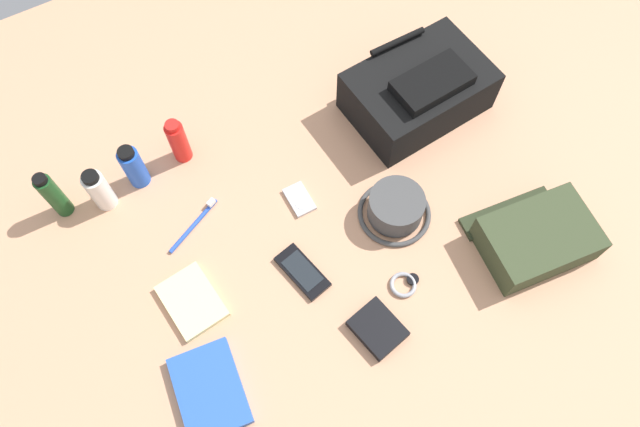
{
  "coord_description": "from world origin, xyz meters",
  "views": [
    {
      "loc": [
        -0.3,
        -0.51,
        1.27
      ],
      "look_at": [
        0.0,
        0.0,
        0.04
      ],
      "focal_mm": 32.95,
      "sensor_mm": 36.0,
      "label": 1
    }
  ],
  "objects_px": {
    "shampoo_bottle": "(53,195)",
    "cell_phone": "(302,272)",
    "deodorant_spray": "(134,167)",
    "backpack": "(418,91)",
    "wallet": "(378,329)",
    "bucket_hat": "(396,208)",
    "toothpaste_tube": "(99,190)",
    "wristwatch": "(404,284)",
    "notepad": "(192,301)",
    "toiletry_pouch": "(536,237)",
    "sunscreen_spray": "(178,141)",
    "media_player": "(299,199)",
    "toothbrush": "(196,222)",
    "paperback_novel": "(210,391)"
  },
  "relations": [
    {
      "from": "shampoo_bottle",
      "to": "cell_phone",
      "type": "height_order",
      "value": "shampoo_bottle"
    },
    {
      "from": "shampoo_bottle",
      "to": "deodorant_spray",
      "type": "xyz_separation_m",
      "value": [
        0.19,
        -0.01,
        -0.01
      ]
    },
    {
      "from": "backpack",
      "to": "wallet",
      "type": "height_order",
      "value": "backpack"
    },
    {
      "from": "cell_phone",
      "to": "bucket_hat",
      "type": "bearing_deg",
      "value": 4.27
    },
    {
      "from": "bucket_hat",
      "to": "toothpaste_tube",
      "type": "bearing_deg",
      "value": 147.22
    },
    {
      "from": "wristwatch",
      "to": "wallet",
      "type": "distance_m",
      "value": 0.12
    },
    {
      "from": "notepad",
      "to": "toiletry_pouch",
      "type": "bearing_deg",
      "value": -24.97
    },
    {
      "from": "deodorant_spray",
      "to": "sunscreen_spray",
      "type": "distance_m",
      "value": 0.12
    },
    {
      "from": "bucket_hat",
      "to": "wallet",
      "type": "xyz_separation_m",
      "value": [
        -0.19,
        -0.22,
        -0.02
      ]
    },
    {
      "from": "backpack",
      "to": "cell_phone",
      "type": "height_order",
      "value": "backpack"
    },
    {
      "from": "backpack",
      "to": "bucket_hat",
      "type": "relative_size",
      "value": 2.01
    },
    {
      "from": "shampoo_bottle",
      "to": "toothpaste_tube",
      "type": "xyz_separation_m",
      "value": [
        0.09,
        -0.03,
        -0.01
      ]
    },
    {
      "from": "toothpaste_tube",
      "to": "wristwatch",
      "type": "bearing_deg",
      "value": -46.68
    },
    {
      "from": "wristwatch",
      "to": "deodorant_spray",
      "type": "bearing_deg",
      "value": 126.68
    },
    {
      "from": "backpack",
      "to": "cell_phone",
      "type": "bearing_deg",
      "value": -152.02
    },
    {
      "from": "toiletry_pouch",
      "to": "media_player",
      "type": "relative_size",
      "value": 3.15
    },
    {
      "from": "shampoo_bottle",
      "to": "sunscreen_spray",
      "type": "height_order",
      "value": "shampoo_bottle"
    },
    {
      "from": "cell_phone",
      "to": "sunscreen_spray",
      "type": "bearing_deg",
      "value": 104.02
    },
    {
      "from": "media_player",
      "to": "toothbrush",
      "type": "height_order",
      "value": "toothbrush"
    },
    {
      "from": "shampoo_bottle",
      "to": "wallet",
      "type": "height_order",
      "value": "shampoo_bottle"
    },
    {
      "from": "deodorant_spray",
      "to": "media_player",
      "type": "xyz_separation_m",
      "value": [
        0.31,
        -0.25,
        -0.06
      ]
    },
    {
      "from": "sunscreen_spray",
      "to": "paperback_novel",
      "type": "xyz_separation_m",
      "value": [
        -0.19,
        -0.56,
        -0.06
      ]
    },
    {
      "from": "backpack",
      "to": "deodorant_spray",
      "type": "relative_size",
      "value": 2.67
    },
    {
      "from": "toiletry_pouch",
      "to": "bucket_hat",
      "type": "distance_m",
      "value": 0.33
    },
    {
      "from": "toiletry_pouch",
      "to": "paperback_novel",
      "type": "relative_size",
      "value": 1.33
    },
    {
      "from": "wristwatch",
      "to": "notepad",
      "type": "height_order",
      "value": "notepad"
    },
    {
      "from": "toiletry_pouch",
      "to": "wallet",
      "type": "distance_m",
      "value": 0.42
    },
    {
      "from": "bucket_hat",
      "to": "wristwatch",
      "type": "height_order",
      "value": "bucket_hat"
    },
    {
      "from": "wallet",
      "to": "toothbrush",
      "type": "bearing_deg",
      "value": 107.93
    },
    {
      "from": "toothpaste_tube",
      "to": "cell_phone",
      "type": "distance_m",
      "value": 0.51
    },
    {
      "from": "paperback_novel",
      "to": "wristwatch",
      "type": "distance_m",
      "value": 0.48
    },
    {
      "from": "sunscreen_spray",
      "to": "toothbrush",
      "type": "xyz_separation_m",
      "value": [
        -0.05,
        -0.19,
        -0.06
      ]
    },
    {
      "from": "media_player",
      "to": "wristwatch",
      "type": "relative_size",
      "value": 1.2
    },
    {
      "from": "backpack",
      "to": "toothbrush",
      "type": "height_order",
      "value": "backpack"
    },
    {
      "from": "sunscreen_spray",
      "to": "cell_phone",
      "type": "bearing_deg",
      "value": -75.98
    },
    {
      "from": "cell_phone",
      "to": "notepad",
      "type": "distance_m",
      "value": 0.26
    },
    {
      "from": "sunscreen_spray",
      "to": "media_player",
      "type": "height_order",
      "value": "sunscreen_spray"
    },
    {
      "from": "toothbrush",
      "to": "cell_phone",
      "type": "bearing_deg",
      "value": -56.17
    },
    {
      "from": "paperback_novel",
      "to": "wallet",
      "type": "xyz_separation_m",
      "value": [
        0.37,
        -0.06,
        0.0
      ]
    },
    {
      "from": "bucket_hat",
      "to": "cell_phone",
      "type": "distance_m",
      "value": 0.27
    },
    {
      "from": "backpack",
      "to": "toiletry_pouch",
      "type": "height_order",
      "value": "backpack"
    },
    {
      "from": "bucket_hat",
      "to": "shampoo_bottle",
      "type": "height_order",
      "value": "shampoo_bottle"
    },
    {
      "from": "backpack",
      "to": "deodorant_spray",
      "type": "bearing_deg",
      "value": 167.54
    },
    {
      "from": "bucket_hat",
      "to": "notepad",
      "type": "xyz_separation_m",
      "value": [
        -0.51,
        0.04,
        -0.03
      ]
    },
    {
      "from": "deodorant_spray",
      "to": "cell_phone",
      "type": "xyz_separation_m",
      "value": [
        0.23,
        -0.41,
        -0.06
      ]
    },
    {
      "from": "toothpaste_tube",
      "to": "wristwatch",
      "type": "xyz_separation_m",
      "value": [
        0.51,
        -0.54,
        -0.06
      ]
    },
    {
      "from": "cell_phone",
      "to": "media_player",
      "type": "xyz_separation_m",
      "value": [
        0.09,
        0.17,
        -0.0
      ]
    },
    {
      "from": "toothpaste_tube",
      "to": "wristwatch",
      "type": "height_order",
      "value": "toothpaste_tube"
    },
    {
      "from": "backpack",
      "to": "sunscreen_spray",
      "type": "distance_m",
      "value": 0.61
    },
    {
      "from": "toiletry_pouch",
      "to": "shampoo_bottle",
      "type": "relative_size",
      "value": 1.73
    }
  ]
}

